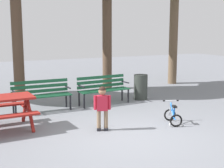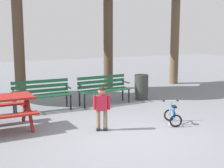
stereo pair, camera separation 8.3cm
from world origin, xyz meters
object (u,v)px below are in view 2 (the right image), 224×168
park_bench_left (103,87)px  kids_bicycle (173,116)px  child_standing (102,105)px  trash_bin (141,87)px  park_bench_far_left (42,93)px

park_bench_left → kids_bicycle: size_ratio=2.57×
child_standing → trash_bin: bearing=43.5°
kids_bicycle → trash_bin: size_ratio=0.78×
park_bench_far_left → park_bench_left: bearing=-0.1°
park_bench_far_left → trash_bin: 3.26m
trash_bin → kids_bicycle: bearing=-106.3°
park_bench_far_left → child_standing: (0.74, -2.36, 0.07)m
child_standing → kids_bicycle: 1.79m
trash_bin → park_bench_left: bearing=-178.8°
child_standing → kids_bicycle: bearing=-10.4°
park_bench_left → kids_bicycle: bearing=-77.9°
park_bench_left → child_standing: bearing=-116.0°
kids_bicycle → child_standing: bearing=169.6°
kids_bicycle → park_bench_left: bearing=102.1°
child_standing → kids_bicycle: size_ratio=1.59×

